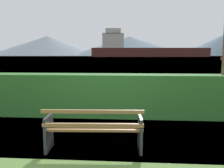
% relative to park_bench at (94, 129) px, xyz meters
% --- Properties ---
extents(ground_plane, '(1400.00, 1400.00, 0.00)m').
position_rel_park_bench_xyz_m(ground_plane, '(-0.00, 0.06, -0.43)').
color(ground_plane, '#567A38').
extents(water_surface, '(620.00, 620.00, 0.00)m').
position_rel_park_bench_xyz_m(water_surface, '(-0.00, 309.57, -0.43)').
color(water_surface, '#6B8EA3').
rests_on(water_surface, ground_plane).
extents(park_bench, '(1.87, 0.66, 0.87)m').
position_rel_park_bench_xyz_m(park_bench, '(0.00, 0.00, 0.00)').
color(park_bench, olive).
rests_on(park_bench, ground_plane).
extents(hedge_row, '(11.30, 0.85, 1.26)m').
position_rel_park_bench_xyz_m(hedge_row, '(-0.00, 2.72, 0.20)').
color(hedge_row, '#2D6B28').
rests_on(hedge_row, ground_plane).
extents(cargo_ship_large, '(115.64, 25.91, 27.07)m').
position_rel_park_bench_xyz_m(cargo_ship_large, '(11.69, 234.07, 7.14)').
color(cargo_ship_large, '#471E19').
rests_on(cargo_ship_large, water_surface).
extents(distant_hills, '(692.82, 320.35, 58.87)m').
position_rel_park_bench_xyz_m(distant_hills, '(27.53, 568.91, 24.49)').
color(distant_hills, gray).
rests_on(distant_hills, ground_plane).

